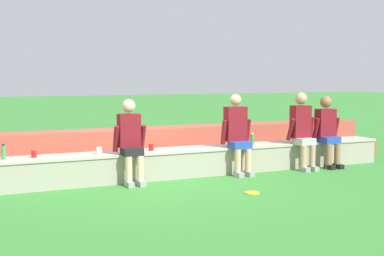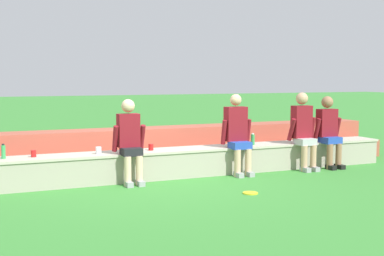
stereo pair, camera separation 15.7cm
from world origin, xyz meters
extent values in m
plane|color=#388433|center=(0.00, 0.00, 0.00)|extent=(80.00, 80.00, 0.00)
cube|color=#A8A08E|center=(0.00, 0.27, 0.23)|extent=(8.97, 0.54, 0.47)
cube|color=#BCB39F|center=(0.00, 0.27, 0.45)|extent=(9.01, 0.58, 0.04)
cube|color=#A7503C|center=(0.00, 0.98, 0.18)|extent=(10.34, 0.66, 0.35)
cube|color=#A8513D|center=(0.00, 1.63, 0.35)|extent=(10.34, 0.66, 0.71)
cylinder|color=beige|center=(-0.62, -0.18, 0.23)|extent=(0.11, 0.11, 0.47)
cylinder|color=beige|center=(-0.43, -0.18, 0.23)|extent=(0.11, 0.11, 0.47)
cube|color=#99999E|center=(-0.62, -0.22, 0.04)|extent=(0.10, 0.22, 0.08)
cube|color=#99999E|center=(-0.43, -0.22, 0.04)|extent=(0.10, 0.22, 0.08)
cube|color=black|center=(-0.53, -0.06, 0.52)|extent=(0.30, 0.29, 0.12)
cube|color=maroon|center=(-0.53, 0.08, 0.84)|extent=(0.34, 0.20, 0.53)
sphere|color=beige|center=(-0.53, 0.08, 1.23)|extent=(0.21, 0.21, 0.21)
cylinder|color=maroon|center=(-0.75, 0.06, 0.72)|extent=(0.08, 0.20, 0.43)
cylinder|color=maroon|center=(-0.31, 0.06, 0.72)|extent=(0.08, 0.22, 0.42)
cylinder|color=#DBAD89|center=(1.30, -0.17, 0.23)|extent=(0.11, 0.11, 0.47)
cylinder|color=#DBAD89|center=(1.51, -0.17, 0.23)|extent=(0.11, 0.11, 0.47)
cube|color=#99999E|center=(1.30, -0.21, 0.04)|extent=(0.10, 0.22, 0.08)
cube|color=#99999E|center=(1.51, -0.21, 0.04)|extent=(0.10, 0.22, 0.08)
cube|color=#2347B2|center=(1.41, -0.06, 0.52)|extent=(0.34, 0.28, 0.12)
cube|color=maroon|center=(1.41, 0.10, 0.87)|extent=(0.37, 0.20, 0.60)
sphere|color=#DBAD89|center=(1.41, 0.10, 1.29)|extent=(0.20, 0.20, 0.20)
cylinder|color=maroon|center=(1.17, 0.08, 0.74)|extent=(0.08, 0.15, 0.43)
cylinder|color=maroon|center=(1.64, 0.08, 0.74)|extent=(0.08, 0.15, 0.43)
cylinder|color=tan|center=(2.64, -0.21, 0.23)|extent=(0.11, 0.11, 0.47)
cylinder|color=tan|center=(2.83, -0.21, 0.23)|extent=(0.11, 0.11, 0.47)
cube|color=#99999E|center=(2.64, -0.25, 0.04)|extent=(0.10, 0.22, 0.08)
cube|color=#99999E|center=(2.83, -0.25, 0.04)|extent=(0.10, 0.22, 0.08)
cube|color=#B2B2B7|center=(2.73, -0.08, 0.52)|extent=(0.32, 0.32, 0.12)
cube|color=maroon|center=(2.73, 0.04, 0.87)|extent=(0.35, 0.20, 0.59)
sphere|color=tan|center=(2.73, 0.04, 1.29)|extent=(0.22, 0.22, 0.22)
cylinder|color=maroon|center=(2.51, 0.02, 0.74)|extent=(0.08, 0.23, 0.42)
cylinder|color=maroon|center=(2.96, 0.02, 0.74)|extent=(0.08, 0.15, 0.43)
cylinder|color=#996B4C|center=(3.20, -0.20, 0.23)|extent=(0.11, 0.11, 0.47)
cylinder|color=#996B4C|center=(3.40, -0.20, 0.23)|extent=(0.11, 0.11, 0.47)
cube|color=black|center=(3.20, -0.24, 0.04)|extent=(0.10, 0.22, 0.08)
cube|color=black|center=(3.40, -0.24, 0.04)|extent=(0.10, 0.22, 0.08)
cube|color=#2347B2|center=(3.30, -0.08, 0.52)|extent=(0.33, 0.31, 0.12)
cube|color=maroon|center=(3.30, 0.03, 0.83)|extent=(0.36, 0.20, 0.51)
sphere|color=#996B4C|center=(3.30, 0.03, 1.22)|extent=(0.22, 0.22, 0.22)
cylinder|color=maroon|center=(3.07, 0.01, 0.72)|extent=(0.08, 0.19, 0.43)
cylinder|color=maroon|center=(3.53, 0.01, 0.72)|extent=(0.08, 0.18, 0.43)
cylinder|color=green|center=(1.82, 0.22, 0.57)|extent=(0.07, 0.07, 0.19)
cylinder|color=white|center=(1.82, 0.22, 0.67)|extent=(0.04, 0.04, 0.02)
cylinder|color=green|center=(-2.39, 0.30, 0.57)|extent=(0.06, 0.06, 0.20)
cylinder|color=black|center=(-2.39, 0.30, 0.68)|extent=(0.04, 0.04, 0.02)
cylinder|color=red|center=(-1.96, 0.30, 0.52)|extent=(0.08, 0.08, 0.10)
cylinder|color=red|center=(-0.08, 0.28, 0.52)|extent=(0.08, 0.08, 0.11)
cylinder|color=white|center=(-0.98, 0.21, 0.53)|extent=(0.09, 0.09, 0.11)
cylinder|color=yellow|center=(0.86, -1.38, 0.01)|extent=(0.22, 0.22, 0.02)
camera|label=1|loc=(-2.99, -7.78, 1.68)|focal=48.71mm
camera|label=2|loc=(-2.85, -7.84, 1.68)|focal=48.71mm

